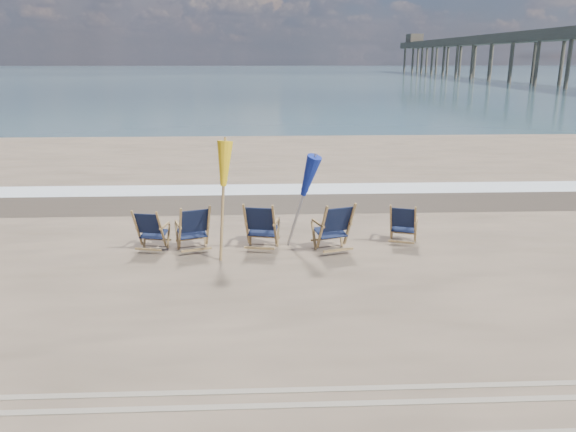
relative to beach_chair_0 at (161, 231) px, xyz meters
name	(u,v)px	position (x,y,z in m)	size (l,w,h in m)	color
ocean	(264,74)	(2.51, 125.22, -0.46)	(400.00, 400.00, 0.00)	#3D5965
surf_foam	(279,189)	(2.51, 5.52, -0.45)	(200.00, 1.40, 0.01)	silver
wet_sand_strip	(280,202)	(2.51, 4.02, -0.45)	(200.00, 2.60, 0.00)	#42362A
tire_tracks	(309,421)	(2.51, -5.58, -0.45)	(80.00, 1.30, 0.01)	gray
beach_chair_0	(161,231)	(0.00, 0.00, 0.00)	(0.58, 0.66, 0.91)	#111934
beach_chair_1	(208,227)	(0.93, 0.06, 0.05)	(0.65, 0.73, 1.01)	#111934
beach_chair_2	(275,227)	(2.26, -0.05, 0.06)	(0.66, 0.75, 1.03)	#111934
beach_chair_3	(350,226)	(3.77, -0.11, 0.08)	(0.69, 0.77, 1.07)	#111934
beach_chair_4	(415,225)	(5.18, 0.20, -0.01)	(0.57, 0.64, 0.89)	#111934
umbrella_yellow	(221,171)	(1.27, -0.38, 1.29)	(0.30, 0.30, 2.28)	olive
umbrella_blue	(300,176)	(2.78, 0.15, 1.07)	(0.30, 0.30, 2.05)	#A5A5AD
fishing_pier	(530,51)	(40.51, 71.22, 4.19)	(4.40, 140.00, 9.30)	brown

